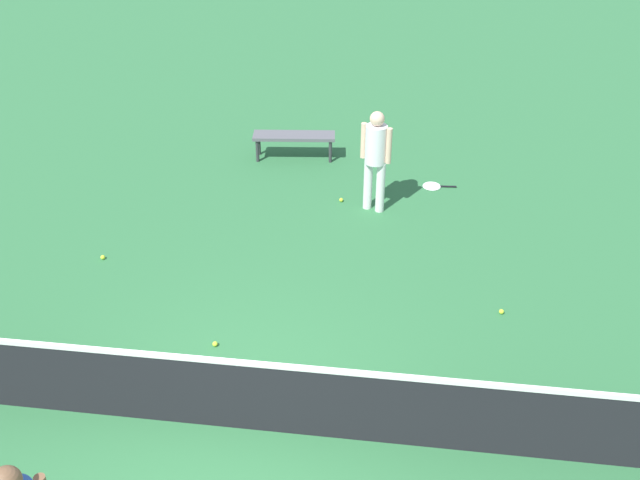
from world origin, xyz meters
TOP-DOWN VIEW (x-y plane):
  - ground_plane at (0.00, 0.00)m, footprint 40.00×40.00m
  - court_net at (0.00, 0.00)m, footprint 10.09×0.09m
  - player_near_side at (-1.12, -4.92)m, footprint 0.52×0.44m
  - tennis_racket_near_player at (-2.10, -5.83)m, footprint 0.59×0.34m
  - tennis_ball_near_player at (-2.98, -2.38)m, footprint 0.07×0.07m
  - tennis_ball_by_net at (2.71, -2.94)m, footprint 0.07×0.07m
  - tennis_ball_midcourt at (-0.57, -5.10)m, footprint 0.07×0.07m
  - tennis_ball_baseline at (0.59, -1.27)m, footprint 0.07×0.07m
  - tennis_ball_stray_right at (1.83, -0.88)m, footprint 0.07×0.07m
  - courtside_bench at (0.46, -6.64)m, footprint 1.53×0.56m

SIDE VIEW (x-z plane):
  - ground_plane at x=0.00m, z-range 0.00..0.00m
  - tennis_racket_near_player at x=-2.10m, z-range 0.00..0.03m
  - tennis_ball_near_player at x=-2.98m, z-range 0.00..0.07m
  - tennis_ball_by_net at x=2.71m, z-range 0.00..0.07m
  - tennis_ball_midcourt at x=-0.57m, z-range 0.00..0.07m
  - tennis_ball_baseline at x=0.59m, z-range 0.00..0.07m
  - tennis_ball_stray_right at x=1.83m, z-range 0.00..0.07m
  - courtside_bench at x=0.46m, z-range 0.18..0.66m
  - court_net at x=0.00m, z-range -0.03..1.04m
  - player_near_side at x=-1.12m, z-range 0.16..1.86m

